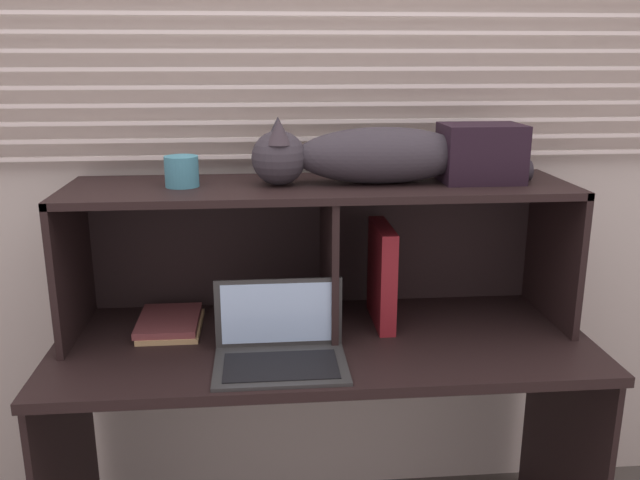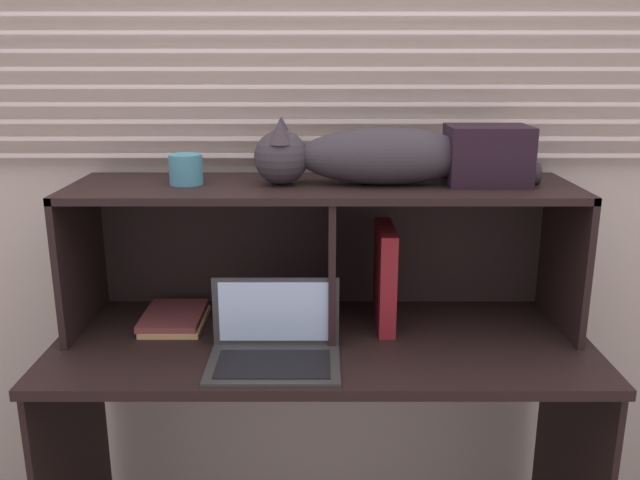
% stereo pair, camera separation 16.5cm
% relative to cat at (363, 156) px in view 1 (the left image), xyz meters
% --- Properties ---
extents(back_panel_with_blinds, '(4.40, 0.08, 2.50)m').
position_rel_cat_xyz_m(back_panel_with_blinds, '(-0.13, 0.25, -0.01)').
color(back_panel_with_blinds, beige).
rests_on(back_panel_with_blinds, ground).
extents(desk, '(1.57, 0.64, 0.74)m').
position_rel_cat_xyz_m(desk, '(-0.13, -0.11, -0.66)').
color(desk, black).
rests_on(desk, ground).
extents(hutch_shelf_unit, '(1.49, 0.40, 0.44)m').
position_rel_cat_xyz_m(hutch_shelf_unit, '(-0.13, 0.04, -0.21)').
color(hutch_shelf_unit, black).
rests_on(hutch_shelf_unit, desk).
extents(cat, '(0.83, 0.18, 0.19)m').
position_rel_cat_xyz_m(cat, '(0.00, 0.00, 0.00)').
color(cat, '#342F36').
rests_on(cat, hutch_shelf_unit).
extents(laptop, '(0.36, 0.25, 0.21)m').
position_rel_cat_xyz_m(laptop, '(-0.26, -0.25, -0.48)').
color(laptop, '#313131').
rests_on(laptop, desk).
extents(binder_upright, '(0.05, 0.25, 0.31)m').
position_rel_cat_xyz_m(binder_upright, '(0.06, 0.00, -0.37)').
color(binder_upright, maroon).
rests_on(binder_upright, desk).
extents(book_stack, '(0.19, 0.25, 0.04)m').
position_rel_cat_xyz_m(book_stack, '(-0.59, 0.00, -0.51)').
color(book_stack, tan).
rests_on(book_stack, desk).
extents(small_basket, '(0.10, 0.10, 0.09)m').
position_rel_cat_xyz_m(small_basket, '(-0.53, 0.00, -0.04)').
color(small_basket, teal).
rests_on(small_basket, hutch_shelf_unit).
extents(storage_box, '(0.24, 0.17, 0.17)m').
position_rel_cat_xyz_m(storage_box, '(0.35, 0.00, 0.00)').
color(storage_box, black).
rests_on(storage_box, hutch_shelf_unit).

